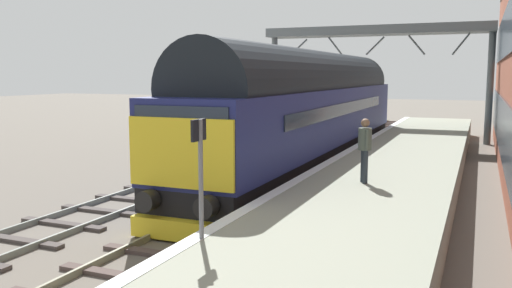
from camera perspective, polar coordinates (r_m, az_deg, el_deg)
name	(u,v)px	position (r m, az deg, el deg)	size (l,w,h in m)	color
ground_plane	(245,206)	(15.44, -1.22, -6.66)	(140.00, 140.00, 0.00)	#635C53
track_main	(245,205)	(15.42, -1.22, -6.46)	(2.50, 60.00, 0.15)	gray
track_adjacent_west	(145,194)	(17.05, -11.71, -5.27)	(2.50, 60.00, 0.15)	slate
station_platform	(371,201)	(14.28, 12.16, -5.93)	(4.00, 44.00, 1.01)	gray
diesel_locomotive	(311,107)	(21.01, 5.89, 3.94)	(2.74, 20.20, 4.68)	black
signal_post_far	(241,91)	(28.76, -1.59, 5.64)	(0.44, 0.22, 4.61)	gray
platform_number_sign	(200,160)	(8.91, -5.99, -1.74)	(0.10, 0.44, 2.02)	slate
waiting_passenger	(365,144)	(13.85, 11.51, -0.04)	(0.46, 0.47, 1.64)	#2C343B
overhead_footbridge	(375,37)	(31.83, 12.59, 11.06)	(12.68, 2.00, 6.47)	slate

